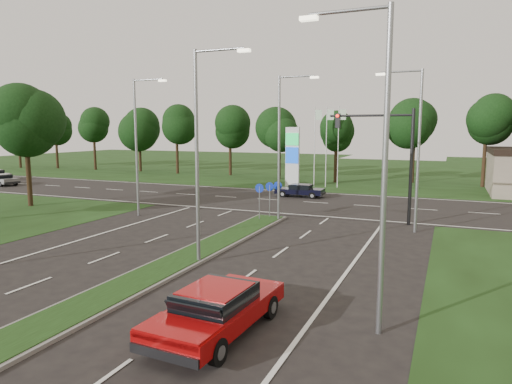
% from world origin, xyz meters
% --- Properties ---
extents(ground, '(160.00, 160.00, 0.00)m').
position_xyz_m(ground, '(0.00, 0.00, 0.00)').
color(ground, black).
rests_on(ground, ground).
extents(verge_far, '(160.00, 50.00, 0.02)m').
position_xyz_m(verge_far, '(0.00, 55.00, 0.00)').
color(verge_far, black).
rests_on(verge_far, ground).
extents(cross_road, '(160.00, 12.00, 0.02)m').
position_xyz_m(cross_road, '(0.00, 24.00, 0.00)').
color(cross_road, black).
rests_on(cross_road, ground).
extents(median_kerb, '(2.00, 26.00, 0.12)m').
position_xyz_m(median_kerb, '(0.00, 4.00, 0.06)').
color(median_kerb, slate).
rests_on(median_kerb, ground).
extents(streetlight_median_near, '(2.53, 0.22, 9.00)m').
position_xyz_m(streetlight_median_near, '(1.00, 6.00, 5.08)').
color(streetlight_median_near, gray).
rests_on(streetlight_median_near, ground).
extents(streetlight_median_far, '(2.53, 0.22, 9.00)m').
position_xyz_m(streetlight_median_far, '(1.00, 16.00, 5.08)').
color(streetlight_median_far, gray).
rests_on(streetlight_median_far, ground).
extents(streetlight_left_far, '(2.53, 0.22, 9.00)m').
position_xyz_m(streetlight_left_far, '(-8.30, 14.00, 5.08)').
color(streetlight_left_far, gray).
rests_on(streetlight_left_far, ground).
extents(streetlight_right_far, '(2.53, 0.22, 9.00)m').
position_xyz_m(streetlight_right_far, '(8.80, 16.00, 5.08)').
color(streetlight_right_far, gray).
rests_on(streetlight_right_far, ground).
extents(streetlight_right_near, '(2.53, 0.22, 9.00)m').
position_xyz_m(streetlight_right_near, '(8.80, 2.00, 5.08)').
color(streetlight_right_near, gray).
rests_on(streetlight_right_near, ground).
extents(traffic_signal, '(5.10, 0.42, 7.00)m').
position_xyz_m(traffic_signal, '(7.19, 18.00, 4.65)').
color(traffic_signal, black).
rests_on(traffic_signal, ground).
extents(median_signs, '(1.16, 1.76, 2.38)m').
position_xyz_m(median_signs, '(0.00, 16.40, 1.71)').
color(median_signs, gray).
rests_on(median_signs, ground).
extents(gas_pylon, '(5.80, 1.26, 8.00)m').
position_xyz_m(gas_pylon, '(-3.79, 33.05, 3.20)').
color(gas_pylon, silver).
rests_on(gas_pylon, ground).
extents(tree_left_far, '(5.20, 5.20, 8.86)m').
position_xyz_m(tree_left_far, '(-17.90, 13.93, 6.11)').
color(tree_left_far, black).
rests_on(tree_left_far, ground).
extents(treeline_far, '(6.00, 6.00, 9.90)m').
position_xyz_m(treeline_far, '(0.10, 39.93, 6.83)').
color(treeline_far, black).
rests_on(treeline_far, ground).
extents(red_sedan, '(2.28, 5.04, 1.36)m').
position_xyz_m(red_sedan, '(4.77, 0.22, 0.73)').
color(red_sedan, '#A00809').
rests_on(red_sedan, ground).
extents(navy_sedan, '(4.09, 1.76, 1.11)m').
position_xyz_m(navy_sedan, '(-1.09, 26.44, 0.60)').
color(navy_sedan, black).
rests_on(navy_sedan, ground).
extents(far_car_a, '(4.23, 2.24, 1.17)m').
position_xyz_m(far_car_a, '(-32.12, 22.13, 0.62)').
color(far_car_a, gray).
rests_on(far_car_a, ground).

